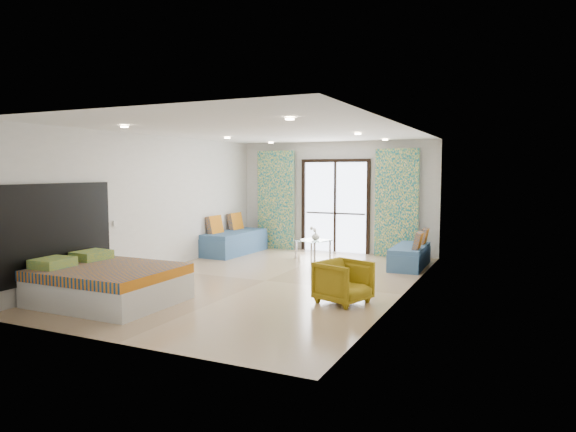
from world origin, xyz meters
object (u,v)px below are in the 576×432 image
at_px(bed, 107,284).
at_px(coffee_table, 313,242).
at_px(daybed_right, 410,255).
at_px(daybed_left, 234,241).
at_px(armchair, 343,280).

height_order(bed, coffee_table, coffee_table).
relative_size(daybed_right, coffee_table, 2.01).
distance_m(daybed_left, armchair, 5.13).
relative_size(bed, daybed_left, 1.03).
distance_m(daybed_left, daybed_right, 4.23).
bearing_deg(daybed_right, bed, -128.01).
height_order(daybed_left, daybed_right, daybed_left).
bearing_deg(bed, daybed_left, 97.58).
xyz_separation_m(daybed_left, armchair, (3.90, -3.32, 0.06)).
xyz_separation_m(bed, coffee_table, (1.35, 4.98, 0.09)).
bearing_deg(daybed_left, daybed_right, 2.36).
distance_m(coffee_table, armchair, 3.99).
bearing_deg(daybed_left, bed, -80.29).
xyz_separation_m(daybed_right, coffee_table, (-2.24, 0.16, 0.13)).
distance_m(bed, daybed_right, 6.01).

